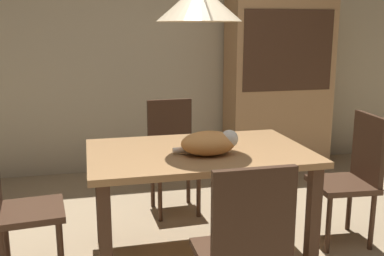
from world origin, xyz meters
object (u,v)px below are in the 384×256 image
chair_left_side (15,200)px  cat_sleeping (210,143)px  dining_table (198,165)px  chair_right_side (353,173)px  chair_far_back (172,150)px  chair_near_front (245,248)px  hutch_bookcase (278,88)px  pendant_lamp (199,2)px

chair_left_side → cat_sleeping: 1.22m
dining_table → chair_right_side: bearing=-0.3°
chair_far_back → cat_sleeping: size_ratio=2.38×
chair_right_side → chair_far_back: 1.44m
dining_table → chair_near_front: (-0.00, -0.88, -0.14)m
dining_table → hutch_bookcase: (1.33, 1.77, 0.24)m
dining_table → pendant_lamp: (-0.00, 0.00, 1.01)m
chair_right_side → hutch_bookcase: (0.20, 1.78, 0.38)m
dining_table → hutch_bookcase: 2.23m
dining_table → pendant_lamp: pendant_lamp is taller
hutch_bookcase → chair_far_back: bearing=-146.3°
cat_sleeping → chair_left_side: bearing=173.9°
chair_left_side → cat_sleeping: chair_left_side is taller
chair_left_side → chair_right_side: 2.26m
chair_left_side → cat_sleeping: size_ratio=2.38×
chair_near_front → cat_sleeping: bearing=87.0°
chair_left_side → chair_right_side: (2.26, 0.00, 0.00)m
hutch_bookcase → chair_near_front: bearing=-116.7°
cat_sleeping → hutch_bookcase: bearing=55.8°
chair_left_side → pendant_lamp: bearing=0.4°
chair_near_front → chair_right_side: size_ratio=1.00×
cat_sleeping → hutch_bookcase: hutch_bookcase is taller
chair_near_front → pendant_lamp: 1.45m
chair_far_back → cat_sleeping: (0.04, -1.01, 0.32)m
chair_far_back → chair_right_side: bearing=-38.0°
chair_left_side → dining_table: bearing=0.4°
chair_near_front → chair_right_side: bearing=37.7°
chair_right_side → cat_sleeping: 1.14m
pendant_lamp → hutch_bookcase: pendant_lamp is taller
pendant_lamp → dining_table: bearing=-87.5°
chair_near_front → chair_right_side: 1.43m
chair_near_front → chair_right_side: same height
hutch_bookcase → chair_left_side: bearing=-144.2°
chair_near_front → hutch_bookcase: 2.99m
dining_table → chair_left_side: bearing=-179.6°
chair_near_front → cat_sleeping: (0.04, 0.75, 0.32)m
dining_table → chair_near_front: 0.89m
chair_far_back → chair_left_side: bearing=-141.8°
chair_right_side → cat_sleeping: (-1.09, -0.13, 0.32)m
chair_far_back → chair_near_front: bearing=-89.9°
chair_far_back → hutch_bookcase: size_ratio=0.50×
chair_right_side → pendant_lamp: size_ratio=0.72×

